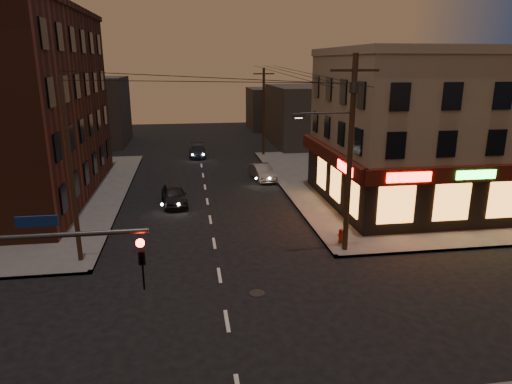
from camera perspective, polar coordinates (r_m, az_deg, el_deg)
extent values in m
plane|color=black|center=(18.53, -3.66, -15.79)|extent=(120.00, 120.00, 0.00)
cube|color=#514F4C|center=(40.84, 19.78, 1.32)|extent=(24.00, 28.00, 0.15)
cube|color=gray|center=(34.22, 21.90, 7.12)|extent=(15.00, 12.00, 10.00)
cube|color=gray|center=(33.92, 22.84, 15.89)|extent=(15.20, 12.20, 0.50)
cube|color=black|center=(30.00, 26.86, -1.05)|extent=(15.12, 0.25, 3.40)
cube|color=black|center=(31.80, 9.59, 1.37)|extent=(0.25, 12.12, 3.40)
cube|color=#42110A|center=(29.35, 27.63, 2.15)|extent=(15.60, 0.50, 0.90)
cube|color=#42110A|center=(31.31, 9.22, 4.54)|extent=(0.50, 12.60, 0.90)
cube|color=#FF140C|center=(26.35, 18.59, 1.76)|extent=(2.60, 0.06, 0.55)
cube|color=#26FF3F|center=(28.39, 25.81, 1.96)|extent=(2.40, 0.06, 0.50)
cube|color=#FF140C|center=(27.71, 11.05, 2.97)|extent=(0.06, 2.60, 0.55)
cube|color=#FF9238|center=(29.52, 26.10, -1.01)|extent=(12.40, 0.08, 2.20)
cube|color=#FF9238|center=(30.81, 9.91, 1.08)|extent=(0.08, 8.40, 2.20)
cube|color=#3F3D3A|center=(56.18, 7.28, 9.47)|extent=(10.00, 12.00, 7.00)
cube|color=#3F3D3A|center=(59.18, -20.31, 9.43)|extent=(9.00, 10.00, 8.00)
cube|color=#3F3D3A|center=(69.32, 2.48, 10.38)|extent=(8.00, 8.00, 6.00)
cylinder|color=#382619|center=(23.42, 11.66, 4.33)|extent=(0.28, 0.28, 10.00)
cube|color=#382619|center=(22.97, 12.26, 14.64)|extent=(2.40, 0.12, 0.12)
cylinder|color=#333538|center=(22.99, 12.14, 12.65)|extent=(0.44, 0.44, 0.50)
cylinder|color=#333538|center=(22.67, 8.84, 9.73)|extent=(2.60, 0.10, 0.10)
cube|color=#333538|center=(22.30, 5.35, 9.49)|extent=(0.60, 0.25, 0.18)
cube|color=#FFD88C|center=(22.32, 5.34, 9.23)|extent=(0.35, 0.15, 0.04)
cylinder|color=#382619|center=(48.65, 0.96, 9.96)|extent=(0.26, 0.26, 9.00)
cylinder|color=#382619|center=(23.46, -22.13, 2.24)|extent=(0.24, 0.24, 9.00)
cylinder|color=#333538|center=(11.24, -24.54, -4.99)|extent=(4.40, 0.12, 0.12)
imported|color=black|center=(11.03, -14.14, -7.17)|extent=(0.16, 0.20, 1.00)
sphere|color=#FF0C05|center=(10.83, -14.28, -6.20)|extent=(0.20, 0.20, 0.20)
cube|color=navy|center=(11.19, -25.72, -3.33)|extent=(0.90, 0.05, 0.25)
imported|color=black|center=(32.61, -10.21, -0.39)|extent=(2.09, 4.25, 1.39)
imported|color=slate|center=(38.92, 0.78, 2.49)|extent=(1.97, 4.22, 1.34)
imported|color=black|center=(48.93, -7.35, 5.09)|extent=(1.75, 4.27, 1.24)
cylinder|color=maroon|center=(25.62, 10.54, -5.54)|extent=(0.27, 0.27, 0.63)
sphere|color=maroon|center=(25.49, 10.58, -4.82)|extent=(0.25, 0.25, 0.25)
cylinder|color=maroon|center=(25.57, 10.55, -5.28)|extent=(0.35, 0.18, 0.13)
cylinder|color=maroon|center=(25.57, 10.55, -5.28)|extent=(0.18, 0.35, 0.13)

